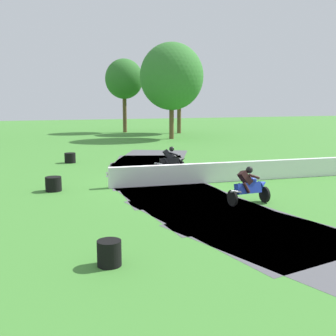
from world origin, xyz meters
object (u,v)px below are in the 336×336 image
Objects in this scene: motorcycle_lead_black at (171,161)px; tire_stack_mid_a at (53,184)px; motorcycle_chase_blue at (250,186)px; tire_stack_near at (70,158)px; tire_stack_mid_b at (109,253)px.

tire_stack_mid_a is (-6.00, -2.47, -0.36)m from motorcycle_lead_black.
motorcycle_chase_blue is 2.51× the size of tire_stack_mid_a.
motorcycle_lead_black is 2.61× the size of tire_stack_near.
tire_stack_near is at bearing 79.90° from tire_stack_mid_a.
tire_stack_mid_a is 1.11× the size of tire_stack_mid_b.
tire_stack_mid_b is (-0.57, -16.27, 0.00)m from tire_stack_near.
motorcycle_chase_blue reaches higher than tire_stack_mid_a.
motorcycle_lead_black reaches higher than tire_stack_near.
tire_stack_near is 7.82m from tire_stack_mid_a.
tire_stack_mid_a is (-6.74, 4.42, -0.35)m from motorcycle_chase_blue.
tire_stack_near is 16.28m from tire_stack_mid_b.
tire_stack_mid_b is at bearing -92.02° from tire_stack_near.
tire_stack_near is (-5.37, 12.12, -0.35)m from motorcycle_chase_blue.
tire_stack_mid_a is at bearing -157.67° from motorcycle_lead_black.
tire_stack_mid_a is at bearing 146.76° from motorcycle_chase_blue.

